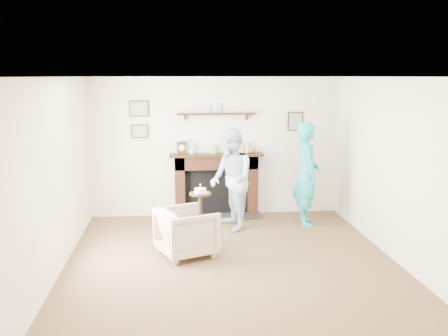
{
  "coord_description": "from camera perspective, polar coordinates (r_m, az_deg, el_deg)",
  "views": [
    {
      "loc": [
        -0.76,
        -6.39,
        2.51
      ],
      "look_at": [
        -0.02,
        0.9,
        1.16
      ],
      "focal_mm": 40.0,
      "sensor_mm": 36.0,
      "label": 1
    }
  ],
  "objects": [
    {
      "name": "room_shell",
      "position": [
        7.17,
        0.29,
        3.37
      ],
      "size": [
        4.54,
        5.02,
        2.52
      ],
      "color": "silver",
      "rests_on": "ground"
    },
    {
      "name": "man",
      "position": [
        8.39,
        0.81,
        -6.95
      ],
      "size": [
        0.81,
        0.94,
        1.68
      ],
      "primitive_type": "imported",
      "rotation": [
        0.0,
        0.0,
        -1.34
      ],
      "color": "silver",
      "rests_on": "ground"
    },
    {
      "name": "pedestal_table",
      "position": [
        7.19,
        -2.71,
        -4.84
      ],
      "size": [
        0.31,
        0.31,
        1.0
      ],
      "color": "black",
      "rests_on": "ground"
    },
    {
      "name": "woman",
      "position": [
        8.74,
        9.27,
        -6.37
      ],
      "size": [
        0.47,
        0.67,
        1.76
      ],
      "primitive_type": "imported",
      "rotation": [
        0.0,
        0.0,
        1.5
      ],
      "color": "teal",
      "rests_on": "ground"
    },
    {
      "name": "ground",
      "position": [
        6.91,
        0.91,
        -10.84
      ],
      "size": [
        5.0,
        5.0,
        0.0
      ],
      "primitive_type": "plane",
      "color": "brown",
      "rests_on": "ground"
    },
    {
      "name": "armchair",
      "position": [
        7.23,
        -4.24,
        -9.88
      ],
      "size": [
        0.97,
        0.96,
        0.68
      ],
      "primitive_type": "imported",
      "rotation": [
        0.0,
        0.0,
        1.96
      ],
      "color": "#C2B290",
      "rests_on": "ground"
    }
  ]
}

